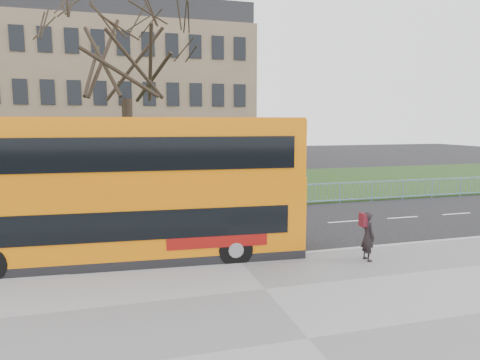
{
  "coord_description": "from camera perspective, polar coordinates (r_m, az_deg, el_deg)",
  "views": [
    {
      "loc": [
        -3.45,
        -14.04,
        4.36
      ],
      "look_at": [
        0.78,
        1.0,
        2.25
      ],
      "focal_mm": 32.0,
      "sensor_mm": 36.0,
      "label": 1
    }
  ],
  "objects": [
    {
      "name": "ground",
      "position": [
        15.1,
        -1.84,
        -9.08
      ],
      "size": [
        120.0,
        120.0,
        0.0
      ],
      "primitive_type": "plane",
      "color": "black",
      "rests_on": "ground"
    },
    {
      "name": "pavement",
      "position": [
        9.14,
        9.06,
        -20.46
      ],
      "size": [
        80.0,
        10.5,
        0.12
      ],
      "primitive_type": "cube",
      "color": "slate",
      "rests_on": "ground"
    },
    {
      "name": "kerb",
      "position": [
        13.65,
        -0.25,
        -10.61
      ],
      "size": [
        80.0,
        0.2,
        0.14
      ],
      "primitive_type": "cube",
      "color": "gray",
      "rests_on": "ground"
    },
    {
      "name": "grass_verge",
      "position": [
        28.88,
        -8.67,
        -0.99
      ],
      "size": [
        80.0,
        15.4,
        0.08
      ],
      "primitive_type": "cube",
      "color": "#1A3613",
      "rests_on": "ground"
    },
    {
      "name": "guard_railing",
      "position": [
        21.27,
        -6.13,
        -2.66
      ],
      "size": [
        40.0,
        0.12,
        1.1
      ],
      "primitive_type": null,
      "color": "#7495CF",
      "rests_on": "ground"
    },
    {
      "name": "bare_tree",
      "position": [
        24.16,
        -14.96,
        12.95
      ],
      "size": [
        9.23,
        9.23,
        13.19
      ],
      "primitive_type": null,
      "color": "black",
      "rests_on": "grass_verge"
    },
    {
      "name": "civic_building",
      "position": [
        49.14,
        -17.8,
        10.42
      ],
      "size": [
        30.0,
        15.0,
        14.0
      ],
      "primitive_type": "cube",
      "color": "#79614D",
      "rests_on": "ground"
    },
    {
      "name": "yellow_bus",
      "position": [
        13.67,
        -14.36,
        -0.85
      ],
      "size": [
        10.76,
        3.24,
        4.45
      ],
      "rotation": [
        0.0,
        0.0,
        -0.07
      ],
      "color": "orange",
      "rests_on": "ground"
    },
    {
      "name": "pedestrian",
      "position": [
        13.83,
        16.69,
        -7.17
      ],
      "size": [
        0.37,
        0.56,
        1.54
      ],
      "primitive_type": "imported",
      "rotation": [
        0.0,
        0.0,
        1.58
      ],
      "color": "black",
      "rests_on": "pavement"
    }
  ]
}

